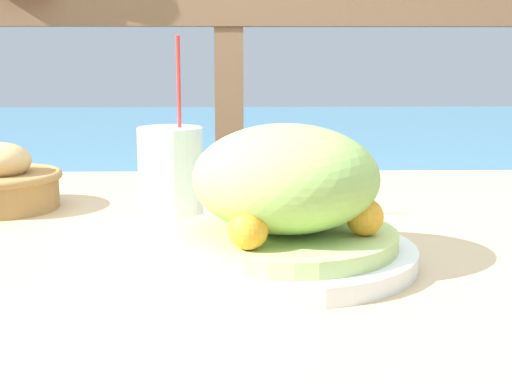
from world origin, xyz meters
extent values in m
cube|color=tan|center=(0.00, 0.00, 0.76)|extent=(1.10, 0.92, 0.04)
cube|color=tan|center=(0.49, 0.40, 0.37)|extent=(0.06, 0.06, 0.74)
cube|color=brown|center=(0.00, 0.89, 1.10)|extent=(2.80, 0.08, 0.09)
cube|color=brown|center=(0.00, 0.89, 0.53)|extent=(0.07, 0.07, 1.06)
cube|color=teal|center=(0.00, 3.39, 0.25)|extent=(12.00, 4.00, 0.50)
cylinder|color=white|center=(0.07, -0.14, 0.79)|extent=(0.29, 0.29, 0.02)
cylinder|color=#B7D17A|center=(0.07, -0.14, 0.81)|extent=(0.24, 0.24, 0.02)
ellipsoid|color=#9EC660|center=(0.07, -0.14, 0.87)|extent=(0.20, 0.20, 0.12)
sphere|color=#F9A328|center=(0.16, -0.16, 0.83)|extent=(0.04, 0.04, 0.04)
sphere|color=#F9A328|center=(0.03, -0.06, 0.83)|extent=(0.04, 0.04, 0.04)
sphere|color=#F9A328|center=(0.03, -0.21, 0.83)|extent=(0.04, 0.04, 0.04)
cylinder|color=silver|center=(-0.07, 0.04, 0.84)|extent=(0.09, 0.09, 0.13)
cylinder|color=red|center=(-0.05, 0.04, 0.92)|extent=(0.01, 0.05, 0.22)
cylinder|color=olive|center=(-0.32, 0.14, 0.80)|extent=(0.16, 0.16, 0.05)
torus|color=olive|center=(-0.32, 0.14, 0.83)|extent=(0.18, 0.18, 0.01)
camera|label=1|loc=(0.02, -0.89, 1.01)|focal=50.00mm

